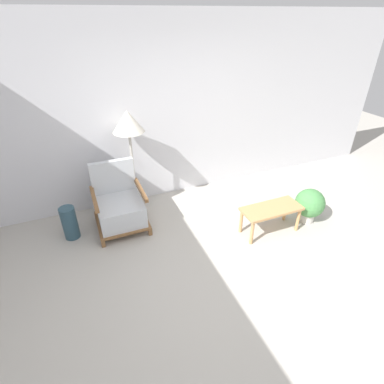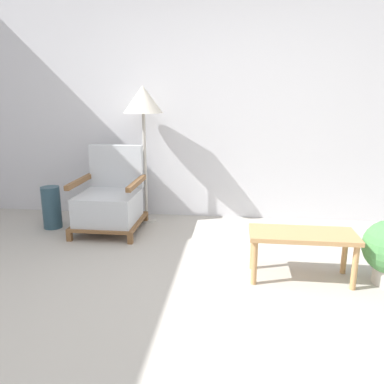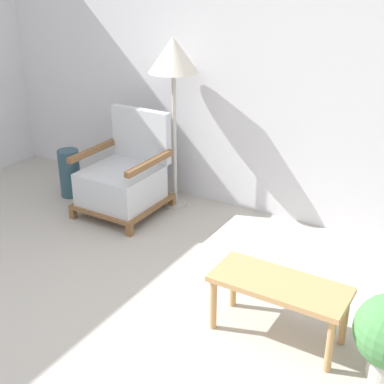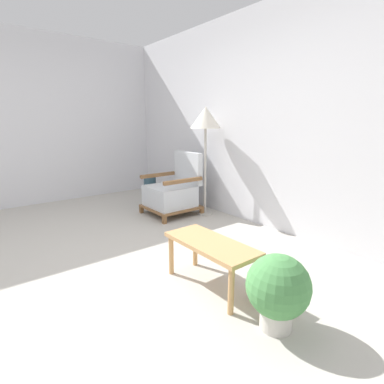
# 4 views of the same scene
# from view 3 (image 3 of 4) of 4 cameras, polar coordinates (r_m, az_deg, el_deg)

# --- Properties ---
(ground_plane) EXTENTS (14.00, 14.00, 0.00)m
(ground_plane) POSITION_cam_3_polar(r_m,az_deg,el_deg) (3.30, -11.18, -17.45)
(ground_plane) COLOR #B7B2A8
(wall_back) EXTENTS (8.00, 0.06, 2.70)m
(wall_back) POSITION_cam_3_polar(r_m,az_deg,el_deg) (4.55, 7.88, 13.61)
(wall_back) COLOR silver
(wall_back) RESTS_ON ground_plane
(armchair) EXTENTS (0.68, 0.70, 0.90)m
(armchair) POSITION_cam_3_polar(r_m,az_deg,el_deg) (4.81, -7.24, 1.42)
(armchair) COLOR brown
(armchair) RESTS_ON ground_plane
(floor_lamp) EXTENTS (0.43, 0.43, 1.53)m
(floor_lamp) POSITION_cam_3_polar(r_m,az_deg,el_deg) (4.62, -2.00, 13.81)
(floor_lamp) COLOR #B7B2A8
(floor_lamp) RESTS_ON ground_plane
(coffee_table) EXTENTS (0.82, 0.35, 0.39)m
(coffee_table) POSITION_cam_3_polar(r_m,az_deg,el_deg) (3.27, 9.28, -10.32)
(coffee_table) COLOR tan
(coffee_table) RESTS_ON ground_plane
(vase) EXTENTS (0.20, 0.20, 0.46)m
(vase) POSITION_cam_3_polar(r_m,az_deg,el_deg) (5.27, -12.91, 1.98)
(vase) COLOR #2D4C5B
(vase) RESTS_ON ground_plane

